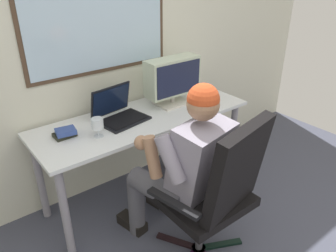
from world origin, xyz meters
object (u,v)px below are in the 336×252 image
laptop (118,111)px  wine_glass (97,124)px  desk (144,127)px  crt_monitor (173,78)px  book_stack (65,133)px  person_seated (183,164)px  office_chair (218,188)px

laptop → wine_glass: bearing=-147.0°
desk → crt_monitor: size_ratio=3.70×
desk → laptop: (-0.18, 0.08, 0.16)m
book_stack → wine_glass: bearing=-36.7°
book_stack → desk: bearing=-4.6°
desk → wine_glass: bearing=-168.8°
person_seated → crt_monitor: person_seated is taller
crt_monitor → book_stack: bearing=-180.0°
crt_monitor → book_stack: (-0.94, -0.00, -0.20)m
laptop → person_seated: bearing=-83.7°
desk → office_chair: bearing=-94.0°
desk → laptop: 0.26m
person_seated → wine_glass: 0.64m
laptop → book_stack: size_ratio=2.59×
wine_glass → book_stack: size_ratio=0.90×
office_chair → crt_monitor: (0.39, 0.92, 0.37)m
person_seated → office_chair: bearing=-80.4°
desk → person_seated: 0.61m
office_chair → laptop: bearing=97.2°
wine_glass → book_stack: wine_glass is taller
crt_monitor → wine_glass: crt_monitor is taller
laptop → book_stack: (-0.43, -0.03, -0.04)m
desk → book_stack: size_ratio=11.39×
office_chair → crt_monitor: crt_monitor is taller
desk → book_stack: (-0.61, 0.05, 0.13)m
crt_monitor → laptop: (-0.51, 0.03, -0.17)m
wine_glass → desk: bearing=11.2°
office_chair → book_stack: office_chair is taller
desk → crt_monitor: 0.47m
desk → book_stack: book_stack is taller
crt_monitor → wine_glass: 0.78m
laptop → wine_glass: laptop is taller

